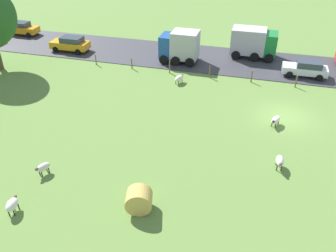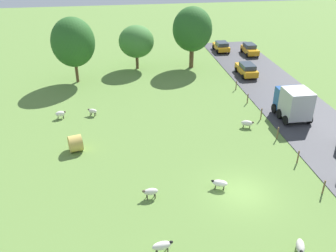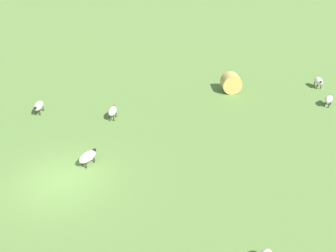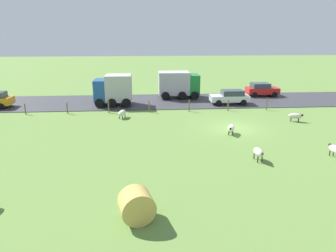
# 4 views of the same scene
# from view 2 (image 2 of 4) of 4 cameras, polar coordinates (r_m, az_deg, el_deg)

# --- Properties ---
(ground_plane) EXTENTS (160.00, 160.00, 0.00)m
(ground_plane) POSITION_cam_2_polar(r_m,az_deg,el_deg) (27.45, 11.80, -10.33)
(ground_plane) COLOR olive
(sheep_0) EXTENTS (1.28, 0.89, 0.75)m
(sheep_0) POSITION_cam_2_polar(r_m,az_deg,el_deg) (35.93, 12.42, 0.45)
(sheep_0) COLOR silver
(sheep_0) RESTS_ON ground_plane
(sheep_1) EXTENTS (1.12, 0.73, 0.82)m
(sheep_1) POSITION_cam_2_polar(r_m,az_deg,el_deg) (38.43, -16.67, 1.88)
(sheep_1) COLOR silver
(sheep_1) RESTS_ON ground_plane
(sheep_2) EXTENTS (1.16, 0.55, 0.81)m
(sheep_2) POSITION_cam_2_polar(r_m,az_deg,el_deg) (26.14, -2.78, -10.34)
(sheep_2) COLOR silver
(sheep_2) RESTS_ON ground_plane
(sheep_3) EXTENTS (1.27, 0.89, 0.74)m
(sheep_3) POSITION_cam_2_polar(r_m,az_deg,el_deg) (27.28, 8.19, -8.95)
(sheep_3) COLOR white
(sheep_3) RESTS_ON ground_plane
(sheep_4) EXTENTS (1.32, 0.66, 0.79)m
(sheep_4) POSITION_cam_2_polar(r_m,az_deg,el_deg) (22.43, -0.93, -18.40)
(sheep_4) COLOR silver
(sheep_4) RESTS_ON ground_plane
(sheep_5) EXTENTS (0.89, 1.29, 0.77)m
(sheep_5) POSITION_cam_2_polar(r_m,az_deg,el_deg) (23.74, 20.20, -17.46)
(sheep_5) COLOR beige
(sheep_5) RESTS_ON ground_plane
(sheep_6) EXTENTS (1.05, 0.81, 0.76)m
(sheep_6) POSITION_cam_2_polar(r_m,az_deg,el_deg) (38.23, -11.85, 2.33)
(sheep_6) COLOR silver
(sheep_6) RESTS_ON ground_plane
(hay_bale_0) EXTENTS (1.45, 1.68, 1.45)m
(hay_bale_0) POSITION_cam_2_polar(r_m,az_deg,el_deg) (32.31, -14.44, -2.68)
(hay_bale_0) COLOR tan
(hay_bale_0) RESTS_ON ground_plane
(tree_0) EXTENTS (5.36, 5.36, 8.36)m
(tree_0) POSITION_cam_2_polar(r_m,az_deg,el_deg) (50.46, 3.87, 15.01)
(tree_0) COLOR brown
(tree_0) RESTS_ON ground_plane
(tree_1) EXTENTS (5.29, 5.29, 8.14)m
(tree_1) POSITION_cam_2_polar(r_m,az_deg,el_deg) (46.36, -14.79, 12.69)
(tree_1) COLOR brown
(tree_1) RESTS_ON ground_plane
(tree_2) EXTENTS (4.78, 4.78, 6.00)m
(tree_2) POSITION_cam_2_polar(r_m,az_deg,el_deg) (50.38, -5.03, 13.17)
(tree_2) COLOR brown
(tree_2) RESTS_ON ground_plane
(fence_post_1) EXTENTS (0.12, 0.12, 1.15)m
(fence_post_1) POSITION_cam_2_polar(r_m,az_deg,el_deg) (28.81, 23.43, -8.86)
(fence_post_1) COLOR brown
(fence_post_1) RESTS_ON ground_plane
(fence_post_2) EXTENTS (0.12, 0.12, 1.18)m
(fence_post_2) POSITION_cam_2_polar(r_m,az_deg,el_deg) (31.59, 19.89, -4.63)
(fence_post_2) COLOR brown
(fence_post_2) RESTS_ON ground_plane
(fence_post_3) EXTENTS (0.12, 0.12, 1.19)m
(fence_post_3) POSITION_cam_2_polar(r_m,az_deg,el_deg) (34.61, 16.97, -1.10)
(fence_post_3) COLOR brown
(fence_post_3) RESTS_ON ground_plane
(fence_post_4) EXTENTS (0.12, 0.12, 1.23)m
(fence_post_4) POSITION_cam_2_polar(r_m,az_deg,el_deg) (37.82, 14.54, 1.86)
(fence_post_4) COLOR brown
(fence_post_4) RESTS_ON ground_plane
(fence_post_5) EXTENTS (0.12, 0.12, 1.12)m
(fence_post_5) POSITION_cam_2_polar(r_m,az_deg,el_deg) (41.19, 12.49, 4.26)
(fence_post_5) COLOR brown
(fence_post_5) RESTS_ON ground_plane
(fence_post_6) EXTENTS (0.12, 0.12, 1.09)m
(fence_post_6) POSITION_cam_2_polar(r_m,az_deg,el_deg) (44.65, 10.74, 6.33)
(fence_post_6) COLOR brown
(fence_post_6) RESTS_ON ground_plane
(truck_1) EXTENTS (2.75, 3.92, 3.27)m
(truck_1) POSITION_cam_2_polar(r_m,az_deg,el_deg) (38.42, 19.25, 3.52)
(truck_1) COLOR #1E4C99
(truck_1) RESTS_ON road_strip
(car_0) EXTENTS (1.93, 3.92, 1.62)m
(car_0) POSITION_cam_2_polar(r_m,az_deg,el_deg) (58.65, 12.81, 11.78)
(car_0) COLOR orange
(car_0) RESTS_ON road_strip
(car_1) EXTENTS (2.04, 4.33, 1.65)m
(car_1) POSITION_cam_2_polar(r_m,az_deg,el_deg) (49.43, 12.33, 8.79)
(car_1) COLOR orange
(car_1) RESTS_ON road_strip
(car_2) EXTENTS (2.09, 3.85, 1.54)m
(car_2) POSITION_cam_2_polar(r_m,az_deg,el_deg) (59.56, 8.44, 12.38)
(car_2) COLOR orange
(car_2) RESTS_ON road_strip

